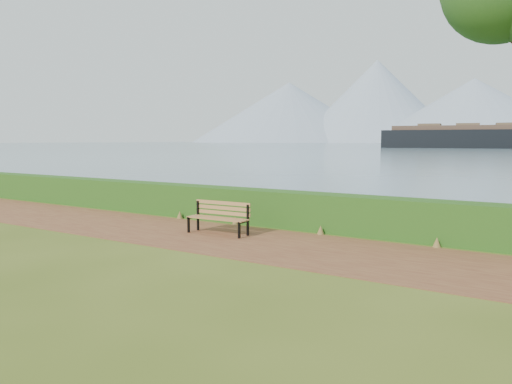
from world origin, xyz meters
The scene contains 4 objects.
ground centered at (0.00, 0.00, 0.00)m, with size 140.00×140.00×0.00m, color #415217.
path centered at (0.00, 0.30, 0.01)m, with size 40.00×3.40×0.01m, color #5A2D1F.
hedge centered at (0.00, 2.60, 0.50)m, with size 32.00×0.85×1.00m, color #1F4A15.
bench centered at (-0.65, 0.71, 0.49)m, with size 1.70×0.57×0.84m.
Camera 1 is at (7.06, -9.54, 2.44)m, focal length 35.00 mm.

